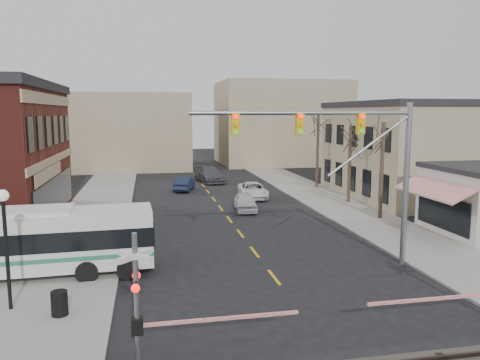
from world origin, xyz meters
name	(u,v)px	position (x,y,z in m)	size (l,w,h in m)	color
ground	(287,294)	(0.00, 0.00, 0.00)	(160.00, 160.00, 0.00)	black
sidewalk_west	(99,207)	(-9.50, 20.00, 0.06)	(5.00, 60.00, 0.12)	gray
sidewalk_east	(325,199)	(9.50, 20.00, 0.06)	(5.00, 60.00, 0.12)	gray
tan_building	(456,149)	(22.00, 20.00, 4.26)	(20.30, 15.30, 8.50)	gray
tree_east_a	(382,171)	(10.50, 12.00, 3.50)	(0.28, 0.28, 6.75)	#382B21
tree_east_b	(349,164)	(10.80, 18.00, 3.27)	(0.28, 0.28, 6.30)	#382B21
tree_east_c	(318,151)	(11.00, 26.00, 3.72)	(0.28, 0.28, 7.20)	#382B21
transit_bus	(19,242)	(-11.37, 4.07, 1.73)	(11.98, 3.14, 3.06)	silver
traffic_signal_mast	(352,150)	(3.90, 2.64, 5.78)	(10.71, 0.30, 8.00)	gray
rr_crossing_west	(151,298)	(-5.57, -4.17, 1.97)	(5.60, 1.36, 4.00)	gray
street_lamp	(5,225)	(-10.83, 0.34, 3.38)	(0.44, 0.44, 4.60)	black
trash_bin	(59,303)	(-8.89, -0.61, 0.58)	(0.60, 0.60, 0.91)	black
car_a	(245,202)	(1.74, 16.75, 0.68)	(1.61, 4.01, 1.37)	silver
car_b	(185,184)	(-2.14, 27.15, 0.66)	(1.41, 4.04, 1.33)	#161E38
car_c	(253,190)	(3.49, 21.95, 0.68)	(2.26, 4.91, 1.36)	silver
car_d	(210,174)	(1.03, 32.35, 0.83)	(2.32, 5.71, 1.66)	#46474C
pedestrian_near	(63,249)	(-9.66, 5.02, 1.05)	(0.68, 0.44, 1.86)	#5D4E4A
pedestrian_far	(44,235)	(-11.14, 8.04, 1.02)	(0.87, 0.68, 1.80)	#394264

